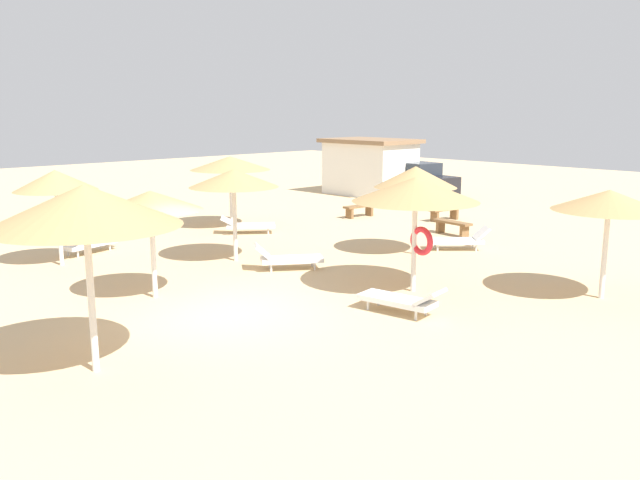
{
  "coord_description": "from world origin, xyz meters",
  "views": [
    {
      "loc": [
        11.45,
        -7.95,
        4.37
      ],
      "look_at": [
        0.0,
        3.0,
        1.2
      ],
      "focal_mm": 37.04,
      "sensor_mm": 36.0,
      "label": 1
    }
  ],
  "objects_px": {
    "parasol_2": "(230,163)",
    "parasol_7": "(609,201)",
    "bench_2": "(445,212)",
    "lounger_3": "(287,258)",
    "lounger_1": "(402,300)",
    "lounger_4": "(460,240)",
    "parked_car": "(419,181)",
    "parasol_6": "(85,206)",
    "bench_0": "(360,209)",
    "bench_1": "(452,225)",
    "parasol_1": "(416,190)",
    "parasol_0": "(55,181)",
    "parasol_3": "(234,179)",
    "lounger_0": "(93,242)",
    "parasol_5": "(151,201)",
    "lounger_2": "(247,225)",
    "beach_cabana": "(370,166)"
  },
  "relations": [
    {
      "from": "bench_1",
      "to": "beach_cabana",
      "type": "relative_size",
      "value": 0.33
    },
    {
      "from": "parasol_2",
      "to": "lounger_0",
      "type": "distance_m",
      "value": 6.1
    },
    {
      "from": "bench_1",
      "to": "beach_cabana",
      "type": "bearing_deg",
      "value": 146.85
    },
    {
      "from": "lounger_0",
      "to": "lounger_1",
      "type": "distance_m",
      "value": 10.77
    },
    {
      "from": "parasol_5",
      "to": "lounger_0",
      "type": "distance_m",
      "value": 6.19
    },
    {
      "from": "parasol_2",
      "to": "lounger_1",
      "type": "relative_size",
      "value": 1.49
    },
    {
      "from": "parasol_5",
      "to": "lounger_4",
      "type": "height_order",
      "value": "parasol_5"
    },
    {
      "from": "parasol_7",
      "to": "parasol_0",
      "type": "bearing_deg",
      "value": -147.08
    },
    {
      "from": "lounger_0",
      "to": "bench_0",
      "type": "relative_size",
      "value": 1.31
    },
    {
      "from": "parasol_0",
      "to": "parasol_2",
      "type": "distance_m",
      "value": 7.29
    },
    {
      "from": "parasol_6",
      "to": "bench_1",
      "type": "distance_m",
      "value": 15.06
    },
    {
      "from": "parasol_6",
      "to": "lounger_1",
      "type": "distance_m",
      "value": 6.89
    },
    {
      "from": "parasol_0",
      "to": "lounger_0",
      "type": "height_order",
      "value": "parasol_0"
    },
    {
      "from": "parasol_5",
      "to": "beach_cabana",
      "type": "height_order",
      "value": "beach_cabana"
    },
    {
      "from": "parasol_0",
      "to": "bench_2",
      "type": "relative_size",
      "value": 1.75
    },
    {
      "from": "parasol_3",
      "to": "parasol_6",
      "type": "bearing_deg",
      "value": -52.87
    },
    {
      "from": "parasol_1",
      "to": "lounger_3",
      "type": "distance_m",
      "value": 4.42
    },
    {
      "from": "lounger_4",
      "to": "parked_car",
      "type": "bearing_deg",
      "value": 133.75
    },
    {
      "from": "parked_car",
      "to": "parasol_7",
      "type": "bearing_deg",
      "value": -38.52
    },
    {
      "from": "parasol_0",
      "to": "lounger_2",
      "type": "height_order",
      "value": "parasol_0"
    },
    {
      "from": "parasol_6",
      "to": "bench_0",
      "type": "distance_m",
      "value": 17.17
    },
    {
      "from": "bench_0",
      "to": "beach_cabana",
      "type": "height_order",
      "value": "beach_cabana"
    },
    {
      "from": "lounger_1",
      "to": "bench_1",
      "type": "height_order",
      "value": "lounger_1"
    },
    {
      "from": "parasol_5",
      "to": "beach_cabana",
      "type": "xyz_separation_m",
      "value": [
        -9.23,
        17.74,
        -0.84
      ]
    },
    {
      "from": "parasol_5",
      "to": "lounger_1",
      "type": "height_order",
      "value": "parasol_5"
    },
    {
      "from": "parasol_3",
      "to": "parasol_5",
      "type": "bearing_deg",
      "value": -64.01
    },
    {
      "from": "parasol_2",
      "to": "parasol_6",
      "type": "height_order",
      "value": "parasol_6"
    },
    {
      "from": "parasol_5",
      "to": "lounger_2",
      "type": "relative_size",
      "value": 1.33
    },
    {
      "from": "bench_1",
      "to": "lounger_1",
      "type": "bearing_deg",
      "value": -61.26
    },
    {
      "from": "lounger_2",
      "to": "lounger_4",
      "type": "bearing_deg",
      "value": 24.82
    },
    {
      "from": "parasol_3",
      "to": "parasol_5",
      "type": "xyz_separation_m",
      "value": [
        1.79,
        -3.67,
        -0.12
      ]
    },
    {
      "from": "parasol_2",
      "to": "bench_1",
      "type": "relative_size",
      "value": 1.92
    },
    {
      "from": "lounger_1",
      "to": "lounger_4",
      "type": "distance_m",
      "value": 7.11
    },
    {
      "from": "parasol_2",
      "to": "parasol_7",
      "type": "relative_size",
      "value": 1.15
    },
    {
      "from": "parasol_7",
      "to": "lounger_1",
      "type": "height_order",
      "value": "parasol_7"
    },
    {
      "from": "lounger_1",
      "to": "bench_2",
      "type": "bearing_deg",
      "value": 121.64
    },
    {
      "from": "lounger_3",
      "to": "beach_cabana",
      "type": "distance_m",
      "value": 16.6
    },
    {
      "from": "bench_2",
      "to": "lounger_3",
      "type": "bearing_deg",
      "value": -79.55
    },
    {
      "from": "bench_2",
      "to": "lounger_2",
      "type": "bearing_deg",
      "value": -113.6
    },
    {
      "from": "parked_car",
      "to": "lounger_4",
      "type": "bearing_deg",
      "value": -46.25
    },
    {
      "from": "bench_1",
      "to": "bench_2",
      "type": "height_order",
      "value": "same"
    },
    {
      "from": "parasol_3",
      "to": "bench_2",
      "type": "relative_size",
      "value": 1.73
    },
    {
      "from": "parasol_3",
      "to": "lounger_1",
      "type": "bearing_deg",
      "value": -3.91
    },
    {
      "from": "parasol_1",
      "to": "bench_2",
      "type": "bearing_deg",
      "value": 121.71
    },
    {
      "from": "parasol_1",
      "to": "bench_1",
      "type": "distance_m",
      "value": 7.91
    },
    {
      "from": "parasol_1",
      "to": "bench_1",
      "type": "relative_size",
      "value": 1.97
    },
    {
      "from": "lounger_3",
      "to": "lounger_0",
      "type": "bearing_deg",
      "value": -153.66
    },
    {
      "from": "parasol_1",
      "to": "parasol_6",
      "type": "bearing_deg",
      "value": -94.28
    },
    {
      "from": "parasol_3",
      "to": "lounger_0",
      "type": "height_order",
      "value": "parasol_3"
    },
    {
      "from": "lounger_1",
      "to": "bench_2",
      "type": "height_order",
      "value": "lounger_1"
    }
  ]
}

